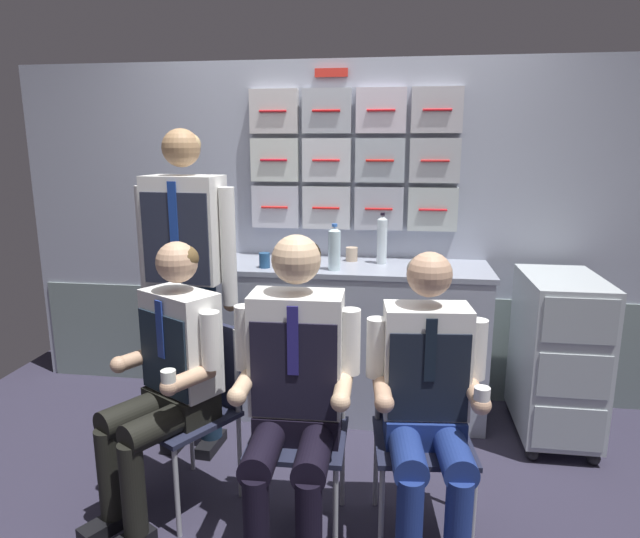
% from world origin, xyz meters
% --- Properties ---
extents(ground, '(4.80, 4.80, 0.04)m').
position_xyz_m(ground, '(0.00, 0.00, -0.02)').
color(ground, '#2D2A3C').
extents(galley_bulkhead, '(4.20, 0.14, 2.15)m').
position_xyz_m(galley_bulkhead, '(0.01, 1.37, 1.08)').
color(galley_bulkhead, '#A0A7BA').
rests_on(galley_bulkhead, ground).
extents(galley_counter, '(1.75, 0.53, 0.94)m').
position_xyz_m(galley_counter, '(0.06, 1.09, 0.47)').
color(galley_counter, '#A1A8B9').
rests_on(galley_counter, ground).
extents(service_trolley, '(0.40, 0.65, 0.94)m').
position_xyz_m(service_trolley, '(1.29, 0.92, 0.50)').
color(service_trolley, black).
rests_on(service_trolley, ground).
extents(folding_chair_left, '(0.55, 0.55, 0.84)m').
position_xyz_m(folding_chair_left, '(-0.51, 0.14, 0.52)').
color(folding_chair_left, '#A8AAAF').
rests_on(folding_chair_left, ground).
extents(crew_member_left, '(0.58, 0.66, 1.24)m').
position_xyz_m(crew_member_left, '(-0.59, 0.00, 0.68)').
color(crew_member_left, black).
rests_on(crew_member_left, ground).
extents(folding_chair_center, '(0.41, 0.41, 0.84)m').
position_xyz_m(folding_chair_center, '(-0.01, 0.04, 0.52)').
color(folding_chair_center, '#A8AAAF').
rests_on(folding_chair_center, ground).
extents(crew_member_center, '(0.52, 0.64, 1.30)m').
position_xyz_m(crew_member_center, '(-0.00, -0.12, 0.72)').
color(crew_member_center, black).
rests_on(crew_member_center, ground).
extents(folding_chair_right, '(0.44, 0.44, 0.84)m').
position_xyz_m(folding_chair_right, '(0.51, 0.09, 0.52)').
color(folding_chair_right, '#A8AAAF').
rests_on(folding_chair_right, ground).
extents(crew_member_right, '(0.48, 0.62, 1.24)m').
position_xyz_m(crew_member_right, '(0.53, -0.08, 0.68)').
color(crew_member_right, black).
rests_on(crew_member_right, ground).
extents(crew_member_standing, '(0.54, 0.29, 1.72)m').
position_xyz_m(crew_member_standing, '(-0.69, 0.54, 1.04)').
color(crew_member_standing, black).
rests_on(crew_member_standing, ground).
extents(water_bottle_blue_cap, '(0.06, 0.06, 0.31)m').
position_xyz_m(water_bottle_blue_cap, '(0.30, 1.16, 1.09)').
color(water_bottle_blue_cap, silver).
rests_on(water_bottle_blue_cap, galley_counter).
extents(water_bottle_tall, '(0.07, 0.07, 0.27)m').
position_xyz_m(water_bottle_tall, '(0.03, 0.94, 1.06)').
color(water_bottle_tall, silver).
rests_on(water_bottle_tall, galley_counter).
extents(coffee_cup_white, '(0.06, 0.06, 0.07)m').
position_xyz_m(coffee_cup_white, '(-0.33, 1.13, 0.97)').
color(coffee_cup_white, white).
rests_on(coffee_cup_white, galley_counter).
extents(coffee_cup_spare, '(0.06, 0.06, 0.09)m').
position_xyz_m(coffee_cup_spare, '(-0.38, 0.94, 0.98)').
color(coffee_cup_spare, navy).
rests_on(coffee_cup_spare, galley_counter).
extents(paper_cup_blue, '(0.07, 0.07, 0.09)m').
position_xyz_m(paper_cup_blue, '(0.11, 1.21, 0.98)').
color(paper_cup_blue, tan).
rests_on(paper_cup_blue, galley_counter).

